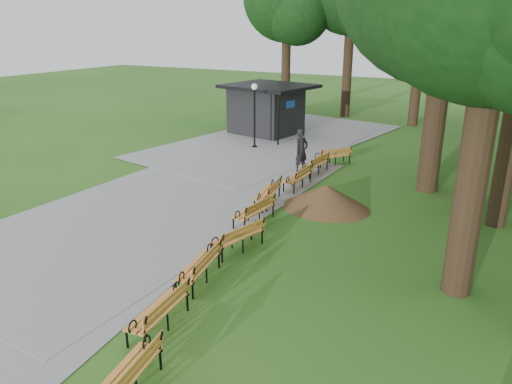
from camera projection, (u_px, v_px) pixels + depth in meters
The scene contains 15 objects.
ground at pixel (208, 260), 13.53m from camera, with size 100.00×100.00×0.00m, color #2B611B.
path at pixel (163, 202), 17.82m from camera, with size 12.00×38.00×0.06m, color gray.
person at pixel (301, 151), 21.28m from camera, with size 0.70×0.46×1.91m, color black.
kiosk at pixel (266, 109), 28.68m from camera, with size 4.65×4.04×2.91m, color black, non-canonical shape.
lamp_post at pixel (254, 102), 24.97m from camera, with size 0.32×0.32×3.35m.
dirt_mound at pixel (326, 196), 17.22m from camera, with size 2.68×2.68×0.87m, color #47301C.
bench_0 at pixel (125, 376), 8.46m from camera, with size 1.90×0.64×0.88m, color orange, non-canonical shape.
bench_1 at pixel (158, 310), 10.38m from camera, with size 1.90×0.64×0.88m, color orange, non-canonical shape.
bench_2 at pixel (198, 266), 12.28m from camera, with size 1.90×0.64×0.88m, color orange, non-canonical shape.
bench_3 at pixel (237, 237), 13.97m from camera, with size 1.90×0.64×0.88m, color orange, non-canonical shape.
bench_4 at pixel (254, 211), 15.91m from camera, with size 1.90×0.64×0.88m, color orange, non-canonical shape.
bench_5 at pixel (267, 193), 17.60m from camera, with size 1.90×0.64×0.88m, color orange, non-canonical shape.
bench_6 at pixel (297, 177), 19.36m from camera, with size 1.90×0.64×0.88m, color orange, non-canonical shape.
bench_7 at pixel (314, 165), 21.10m from camera, with size 1.90×0.64×0.88m, color orange, non-canonical shape.
bench_8 at pixel (333, 156), 22.48m from camera, with size 1.90×0.64×0.88m, color orange, non-canonical shape.
Camera 1 is at (7.00, -10.04, 6.23)m, focal length 34.18 mm.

